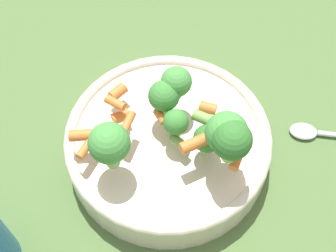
# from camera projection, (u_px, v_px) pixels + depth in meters

# --- Properties ---
(ground_plane) EXTENTS (3.00, 3.00, 0.00)m
(ground_plane) POSITION_uv_depth(u_px,v_px,m) (168.00, 154.00, 0.60)
(ground_plane) COLOR #4C6B38
(bowl) EXTENTS (0.25, 0.25, 0.05)m
(bowl) POSITION_uv_depth(u_px,v_px,m) (168.00, 143.00, 0.57)
(bowl) COLOR beige
(bowl) RESTS_ON ground_plane
(pasta_salad) EXTENTS (0.15, 0.19, 0.09)m
(pasta_salad) POSITION_uv_depth(u_px,v_px,m) (180.00, 126.00, 0.50)
(pasta_salad) COLOR #8CB766
(pasta_salad) RESTS_ON bowl
(spoon) EXTENTS (0.11, 0.17, 0.01)m
(spoon) POSITION_uv_depth(u_px,v_px,m) (334.00, 135.00, 0.61)
(spoon) COLOR silver
(spoon) RESTS_ON ground_plane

